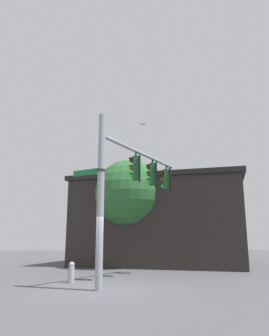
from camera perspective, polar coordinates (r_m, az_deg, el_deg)
name	(u,v)px	position (r m, az deg, el deg)	size (l,w,h in m)	color
ground_plane	(98,291)	(11.74, -6.47, -20.94)	(80.00, 80.00, 0.00)	#4C4C51
signal_pole	(101,197)	(11.70, -6.08, -5.24)	(0.26, 0.26, 6.40)	gray
mast_arm	(143,154)	(14.81, 1.54, 2.46)	(0.15, 0.15, 6.40)	gray
traffic_light_nearest_pole	(135,168)	(14.07, 0.18, 0.01)	(0.54, 0.49, 1.31)	black
traffic_light_mid_inner	(152,174)	(15.43, 3.17, -1.09)	(0.54, 0.49, 1.31)	black
traffic_light_mid_outer	(166,179)	(16.83, 5.68, -2.01)	(0.54, 0.49, 1.31)	black
street_name_sign	(93,172)	(12.11, -7.48, -0.63)	(0.90, 1.28, 0.22)	#147238
bird_flying	(142,124)	(18.16, 1.44, 7.84)	(0.27, 0.35, 0.13)	gray
storefront_building	(161,222)	(22.54, 4.69, -9.55)	(10.72, 12.94, 5.76)	#282321
tree_by_storefront	(129,194)	(20.55, -1.02, -4.67)	(4.39, 4.39, 6.75)	#4C3823
fire_hydrant	(71,272)	(13.78, -11.20, -17.79)	(0.35, 0.24, 0.82)	#99999E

